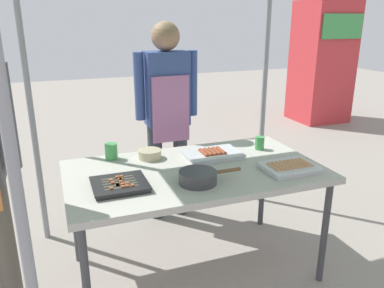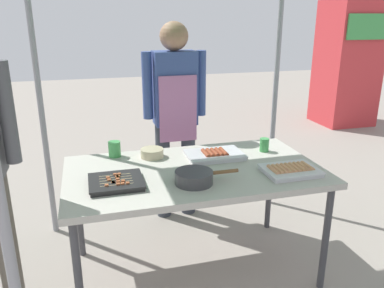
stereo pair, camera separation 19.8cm
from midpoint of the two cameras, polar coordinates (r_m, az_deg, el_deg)
The scene contains 11 objects.
ground_plane at distance 2.83m, azimuth 2.39°, elevation -17.93°, with size 18.00×18.00×0.00m, color gray.
stall_table at distance 2.48m, azimuth 2.60°, elevation -4.83°, with size 1.60×0.90×0.75m.
tray_grilled_sausages at distance 2.66m, azimuth 5.46°, elevation -1.60°, with size 0.38×0.26×0.05m.
tray_meat_skewers at distance 2.25m, azimuth -8.60°, elevation -5.59°, with size 0.31×0.28×0.04m.
tray_pork_links at distance 2.49m, azimuth 16.46°, elevation -3.72°, with size 0.33×0.26×0.05m.
cooking_wok at distance 2.24m, azimuth 2.90°, elevation -4.87°, with size 0.38×0.22×0.07m.
condiment_bowl at distance 2.66m, azimuth -3.76°, elevation -1.35°, with size 0.16×0.16×0.06m, color #BFB28C.
drink_cup_near_edge at distance 2.83m, azimuth 12.55°, elevation -0.15°, with size 0.07×0.07×0.09m, color #3F994C.
drink_cup_by_wok at distance 2.69m, azimuth -9.24°, elevation -0.78°, with size 0.08×0.08×0.11m, color #3F994C.
vendor_woman at distance 3.17m, azimuth -0.71°, elevation 5.51°, with size 0.52×0.23×1.63m.
neighbor_stall_left at distance 6.72m, azimuth 22.62°, elevation 10.82°, with size 0.79×0.77×1.90m.
Camera 2 is at (-0.62, -2.20, 1.67)m, focal length 36.37 mm.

